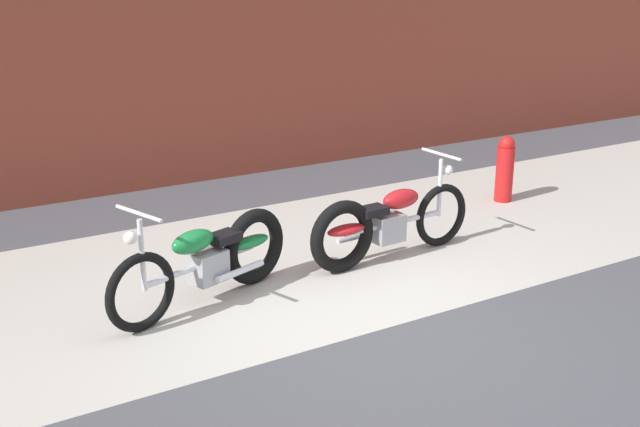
{
  "coord_description": "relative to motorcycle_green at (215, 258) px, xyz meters",
  "views": [
    {
      "loc": [
        -3.33,
        -4.7,
        2.94
      ],
      "look_at": [
        0.03,
        0.96,
        0.75
      ],
      "focal_mm": 43.25,
      "sensor_mm": 36.0,
      "label": 1
    }
  ],
  "objects": [
    {
      "name": "sidewalk_slab",
      "position": [
        0.87,
        0.48,
        -0.4
      ],
      "size": [
        36.0,
        3.5,
        0.01
      ],
      "primitive_type": "cube",
      "color": "#B2ADA3",
      "rests_on": "ground"
    },
    {
      "name": "motorcycle_green",
      "position": [
        0.0,
        0.0,
        0.0
      ],
      "size": [
        1.93,
        0.86,
        1.03
      ],
      "rotation": [
        0.0,
        0.0,
        3.47
      ],
      "color": "black",
      "rests_on": "ground"
    },
    {
      "name": "fire_hydrant",
      "position": [
        4.32,
        0.88,
        0.03
      ],
      "size": [
        0.22,
        0.22,
        0.84
      ],
      "color": "red",
      "rests_on": "ground"
    },
    {
      "name": "motorcycle_red",
      "position": [
        1.81,
        -0.0,
        0.0
      ],
      "size": [
        2.01,
        0.58,
        1.03
      ],
      "rotation": [
        0.0,
        0.0,
        0.06
      ],
      "color": "black",
      "rests_on": "ground"
    },
    {
      "name": "ground_plane",
      "position": [
        0.87,
        -1.27,
        -0.4
      ],
      "size": [
        80.0,
        80.0,
        0.0
      ],
      "primitive_type": "plane",
      "color": "#47474C"
    }
  ]
}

